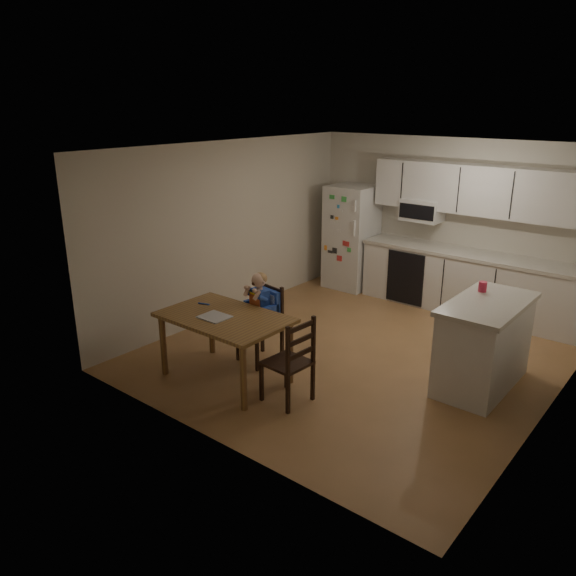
{
  "coord_description": "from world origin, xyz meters",
  "views": [
    {
      "loc": [
        3.37,
        -5.57,
        3.02
      ],
      "look_at": [
        -0.39,
        -0.95,
        1.02
      ],
      "focal_mm": 35.0,
      "sensor_mm": 36.0,
      "label": 1
    }
  ],
  "objects_px": {
    "refrigerator": "(351,237)",
    "chair_booster": "(262,308)",
    "red_cup": "(483,287)",
    "dining_table": "(225,324)",
    "chair_side": "(294,357)",
    "kitchen_island": "(484,344)"
  },
  "relations": [
    {
      "from": "refrigerator",
      "to": "chair_side",
      "type": "xyz_separation_m",
      "value": [
        1.69,
        -3.66,
        -0.31
      ]
    },
    {
      "from": "refrigerator",
      "to": "chair_booster",
      "type": "distance_m",
      "value": 3.18
    },
    {
      "from": "refrigerator",
      "to": "red_cup",
      "type": "height_order",
      "value": "refrigerator"
    },
    {
      "from": "kitchen_island",
      "to": "dining_table",
      "type": "bearing_deg",
      "value": -144.11
    },
    {
      "from": "refrigerator",
      "to": "kitchen_island",
      "type": "relative_size",
      "value": 1.27
    },
    {
      "from": "refrigerator",
      "to": "chair_booster",
      "type": "relative_size",
      "value": 1.52
    },
    {
      "from": "chair_booster",
      "to": "kitchen_island",
      "type": "bearing_deg",
      "value": 34.52
    },
    {
      "from": "kitchen_island",
      "to": "red_cup",
      "type": "relative_size",
      "value": 11.65
    },
    {
      "from": "kitchen_island",
      "to": "dining_table",
      "type": "height_order",
      "value": "kitchen_island"
    },
    {
      "from": "red_cup",
      "to": "dining_table",
      "type": "relative_size",
      "value": 0.08
    },
    {
      "from": "kitchen_island",
      "to": "chair_side",
      "type": "distance_m",
      "value": 2.11
    },
    {
      "from": "refrigerator",
      "to": "dining_table",
      "type": "bearing_deg",
      "value": -78.56
    },
    {
      "from": "red_cup",
      "to": "chair_booster",
      "type": "distance_m",
      "value": 2.52
    },
    {
      "from": "dining_table",
      "to": "chair_side",
      "type": "distance_m",
      "value": 0.95
    },
    {
      "from": "dining_table",
      "to": "chair_side",
      "type": "relative_size",
      "value": 1.49
    },
    {
      "from": "dining_table",
      "to": "chair_booster",
      "type": "bearing_deg",
      "value": 89.25
    },
    {
      "from": "kitchen_island",
      "to": "red_cup",
      "type": "xyz_separation_m",
      "value": [
        -0.18,
        0.28,
        0.55
      ]
    },
    {
      "from": "kitchen_island",
      "to": "red_cup",
      "type": "bearing_deg",
      "value": 122.98
    },
    {
      "from": "dining_table",
      "to": "chair_booster",
      "type": "xyz_separation_m",
      "value": [
        0.01,
        0.62,
        0.02
      ]
    },
    {
      "from": "refrigerator",
      "to": "chair_side",
      "type": "height_order",
      "value": "refrigerator"
    },
    {
      "from": "chair_booster",
      "to": "chair_side",
      "type": "height_order",
      "value": "chair_booster"
    },
    {
      "from": "chair_booster",
      "to": "chair_side",
      "type": "distance_m",
      "value": 1.11
    }
  ]
}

